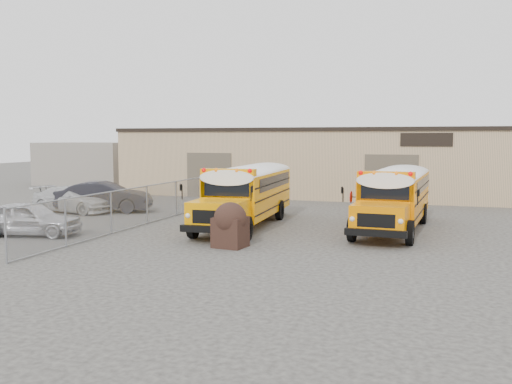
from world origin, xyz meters
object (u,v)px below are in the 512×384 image
(tarp_bundle, at_px, (230,224))
(car_silver, at_px, (29,219))
(car_dark, at_px, (104,197))
(school_bus_left, at_px, (275,181))
(car_white, at_px, (73,199))
(school_bus_right, at_px, (409,184))

(tarp_bundle, xyz_separation_m, car_silver, (-8.72, -0.28, -0.15))
(car_silver, height_order, car_dark, car_dark)
(school_bus_left, relative_size, car_silver, 2.31)
(school_bus_left, xyz_separation_m, tarp_bundle, (1.57, -11.01, -0.75))
(car_white, bearing_deg, school_bus_left, -58.62)
(car_silver, bearing_deg, school_bus_left, -44.65)
(school_bus_left, distance_m, car_dark, 9.37)
(school_bus_right, distance_m, car_white, 18.06)
(car_white, distance_m, car_dark, 1.67)
(car_white, bearing_deg, car_dark, -59.66)
(school_bus_right, relative_size, car_dark, 1.88)
(school_bus_right, bearing_deg, car_white, -162.64)
(school_bus_left, bearing_deg, car_white, -156.31)
(tarp_bundle, height_order, car_silver, tarp_bundle)
(car_silver, bearing_deg, school_bus_right, -61.71)
(school_bus_right, xyz_separation_m, car_white, (-17.22, -5.38, -0.88))
(tarp_bundle, relative_size, car_white, 0.35)
(school_bus_right, height_order, car_dark, school_bus_right)
(school_bus_right, height_order, car_silver, school_bus_right)
(school_bus_right, bearing_deg, tarp_bundle, -114.95)
(tarp_bundle, xyz_separation_m, car_white, (-11.65, 6.59, -0.16))
(school_bus_right, xyz_separation_m, car_silver, (-14.29, -12.26, -0.86))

